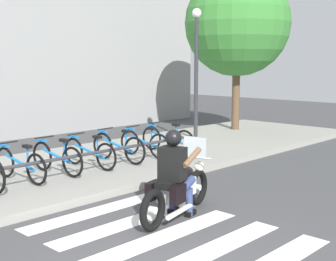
{
  "coord_description": "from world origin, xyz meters",
  "views": [
    {
      "loc": [
        -3.74,
        -3.61,
        2.45
      ],
      "look_at": [
        2.91,
        2.79,
        1.1
      ],
      "focal_mm": 49.46,
      "sensor_mm": 36.0,
      "label": 1
    }
  ],
  "objects_px": {
    "bicycle_4": "(89,153)",
    "tree_near_rack": "(237,24)",
    "bicycle_6": "(144,143)",
    "rider": "(175,168)",
    "bicycle_3": "(57,158)",
    "bike_rack": "(89,155)",
    "motorcycle": "(178,189)",
    "street_lamp": "(196,62)",
    "bicycle_5": "(118,147)",
    "bicycle_7": "(167,139)",
    "bicycle_2": "(20,164)"
  },
  "relations": [
    {
      "from": "motorcycle",
      "to": "street_lamp",
      "type": "bearing_deg",
      "value": 38.05
    },
    {
      "from": "bicycle_4",
      "to": "bicycle_6",
      "type": "xyz_separation_m",
      "value": [
        1.66,
        -0.0,
        0.0
      ]
    },
    {
      "from": "motorcycle",
      "to": "bike_rack",
      "type": "xyz_separation_m",
      "value": [
        0.33,
        2.8,
        0.12
      ]
    },
    {
      "from": "bicycle_2",
      "to": "bicycle_5",
      "type": "relative_size",
      "value": 0.99
    },
    {
      "from": "bicycle_4",
      "to": "rider",
      "type": "bearing_deg",
      "value": -103.76
    },
    {
      "from": "bicycle_3",
      "to": "bicycle_7",
      "type": "distance_m",
      "value": 3.32
    },
    {
      "from": "bicycle_4",
      "to": "bicycle_2",
      "type": "bearing_deg",
      "value": -179.99
    },
    {
      "from": "bicycle_6",
      "to": "street_lamp",
      "type": "bearing_deg",
      "value": 15.84
    },
    {
      "from": "bicycle_6",
      "to": "bike_rack",
      "type": "distance_m",
      "value": 2.15
    },
    {
      "from": "bike_rack",
      "to": "rider",
      "type": "bearing_deg",
      "value": -98.28
    },
    {
      "from": "bicycle_3",
      "to": "bicycle_7",
      "type": "height_order",
      "value": "same"
    },
    {
      "from": "motorcycle",
      "to": "bicycle_7",
      "type": "height_order",
      "value": "motorcycle"
    },
    {
      "from": "bicycle_4",
      "to": "bicycle_5",
      "type": "bearing_deg",
      "value": -0.05
    },
    {
      "from": "bike_rack",
      "to": "tree_near_rack",
      "type": "bearing_deg",
      "value": 13.21
    },
    {
      "from": "bicycle_4",
      "to": "bicycle_3",
      "type": "bearing_deg",
      "value": -179.95
    },
    {
      "from": "bicycle_3",
      "to": "bicycle_5",
      "type": "distance_m",
      "value": 1.66
    },
    {
      "from": "bicycle_4",
      "to": "tree_near_rack",
      "type": "relative_size",
      "value": 0.3
    },
    {
      "from": "motorcycle",
      "to": "bike_rack",
      "type": "bearing_deg",
      "value": 83.22
    },
    {
      "from": "bicycle_4",
      "to": "bicycle_6",
      "type": "relative_size",
      "value": 1.05
    },
    {
      "from": "motorcycle",
      "to": "street_lamp",
      "type": "distance_m",
      "value": 7.08
    },
    {
      "from": "motorcycle",
      "to": "street_lamp",
      "type": "relative_size",
      "value": 0.51
    },
    {
      "from": "rider",
      "to": "bicycle_2",
      "type": "relative_size",
      "value": 0.87
    },
    {
      "from": "tree_near_rack",
      "to": "bike_rack",
      "type": "bearing_deg",
      "value": -166.79
    },
    {
      "from": "bicycle_6",
      "to": "street_lamp",
      "type": "relative_size",
      "value": 0.39
    },
    {
      "from": "street_lamp",
      "to": "bicycle_3",
      "type": "bearing_deg",
      "value": -171.28
    },
    {
      "from": "rider",
      "to": "bicycle_5",
      "type": "bearing_deg",
      "value": 63.81
    },
    {
      "from": "bicycle_6",
      "to": "bicycle_7",
      "type": "height_order",
      "value": "bicycle_7"
    },
    {
      "from": "bike_rack",
      "to": "street_lamp",
      "type": "xyz_separation_m",
      "value": [
        5.01,
        1.39,
        1.89
      ]
    },
    {
      "from": "bicycle_6",
      "to": "bike_rack",
      "type": "bearing_deg",
      "value": -165.06
    },
    {
      "from": "bicycle_7",
      "to": "bike_rack",
      "type": "bearing_deg",
      "value": -169.2
    },
    {
      "from": "bicycle_6",
      "to": "bike_rack",
      "type": "height_order",
      "value": "bicycle_6"
    },
    {
      "from": "rider",
      "to": "bicycle_4",
      "type": "height_order",
      "value": "rider"
    },
    {
      "from": "bike_rack",
      "to": "tree_near_rack",
      "type": "xyz_separation_m",
      "value": [
        7.61,
        1.79,
        3.2
      ]
    },
    {
      "from": "motorcycle",
      "to": "bicycle_3",
      "type": "bearing_deg",
      "value": 91.43
    },
    {
      "from": "rider",
      "to": "bike_rack",
      "type": "height_order",
      "value": "rider"
    },
    {
      "from": "bicycle_3",
      "to": "bicycle_6",
      "type": "xyz_separation_m",
      "value": [
        2.49,
        0.0,
        -0.0
      ]
    },
    {
      "from": "bicycle_2",
      "to": "bike_rack",
      "type": "distance_m",
      "value": 1.37
    },
    {
      "from": "motorcycle",
      "to": "bicycle_7",
      "type": "bearing_deg",
      "value": 45.96
    },
    {
      "from": "bicycle_5",
      "to": "bike_rack",
      "type": "height_order",
      "value": "bicycle_5"
    },
    {
      "from": "bicycle_4",
      "to": "bicycle_5",
      "type": "relative_size",
      "value": 0.99
    },
    {
      "from": "bicycle_6",
      "to": "rider",
      "type": "bearing_deg",
      "value": -126.46
    },
    {
      "from": "bicycle_5",
      "to": "bicycle_3",
      "type": "bearing_deg",
      "value": 180.0
    },
    {
      "from": "motorcycle",
      "to": "bicycle_7",
      "type": "xyz_separation_m",
      "value": [
        3.24,
        3.35,
        0.04
      ]
    },
    {
      "from": "bicycle_2",
      "to": "bike_rack",
      "type": "relative_size",
      "value": 0.26
    },
    {
      "from": "bicycle_2",
      "to": "bicycle_7",
      "type": "relative_size",
      "value": 0.97
    },
    {
      "from": "bicycle_5",
      "to": "bicycle_4",
      "type": "bearing_deg",
      "value": 179.95
    },
    {
      "from": "bicycle_5",
      "to": "tree_near_rack",
      "type": "xyz_separation_m",
      "value": [
        6.37,
        1.23,
        3.27
      ]
    },
    {
      "from": "bike_rack",
      "to": "bicycle_4",
      "type": "bearing_deg",
      "value": 53.2
    },
    {
      "from": "rider",
      "to": "bicycle_3",
      "type": "relative_size",
      "value": 0.89
    },
    {
      "from": "bicycle_4",
      "to": "motorcycle",
      "type": "bearing_deg",
      "value": -102.57
    }
  ]
}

